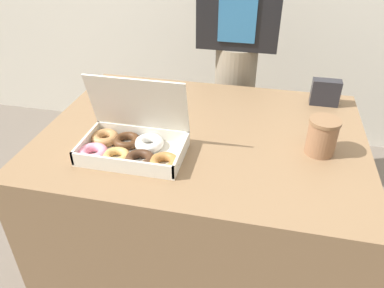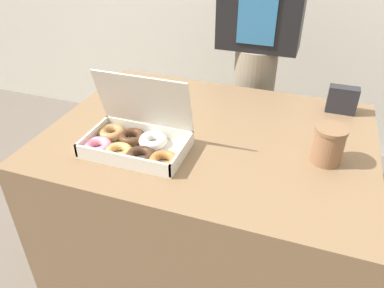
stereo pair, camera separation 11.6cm
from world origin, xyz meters
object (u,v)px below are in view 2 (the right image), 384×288
person_customer (258,43)px  donut_box (134,140)px  napkin_holder (342,100)px  coffee_cup (328,145)px

person_customer → donut_box: bearing=-107.7°
donut_box → person_customer: size_ratio=0.22×
donut_box → napkin_holder: size_ratio=3.25×
napkin_holder → person_customer: bearing=145.3°
donut_box → coffee_cup: bearing=13.2°
person_customer → coffee_cup: bearing=-61.0°
napkin_holder → person_customer: 0.49m
coffee_cup → napkin_holder: size_ratio=1.10×
coffee_cup → donut_box: bearing=-166.8°
donut_box → person_customer: bearing=72.3°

